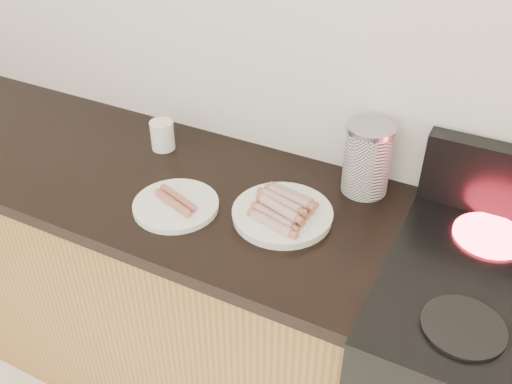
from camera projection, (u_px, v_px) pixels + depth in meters
The scene contains 11 objects.
wall_back at pixel (301, 31), 1.57m from camera, with size 4.00×0.04×2.60m, color silver.
cabinet_base at pixel (84, 255), 2.12m from camera, with size 2.20×0.59×0.86m, color #976234.
counter_slab at pixel (60, 152), 1.85m from camera, with size 2.20×0.62×0.04m, color black.
burner_near_left at pixel (463, 327), 1.21m from camera, with size 0.18×0.18×0.01m, color black.
burner_far_left at pixel (489, 235), 1.46m from camera, with size 0.18×0.18×0.01m, color #FF1E2D.
main_plate at pixel (282, 215), 1.54m from camera, with size 0.27×0.27×0.02m, color white.
side_plate at pixel (176, 205), 1.57m from camera, with size 0.24×0.24×0.02m, color silver.
hotdog_pile at pixel (283, 206), 1.52m from camera, with size 0.12×0.20×0.05m.
plain_sausages at pixel (175, 200), 1.56m from camera, with size 0.13×0.09×0.02m.
canister at pixel (367, 159), 1.59m from camera, with size 0.14×0.14×0.21m.
mug at pixel (162, 135), 1.81m from camera, with size 0.08×0.08×0.09m, color white.
Camera 1 is at (0.59, 0.58, 1.86)m, focal length 40.00 mm.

